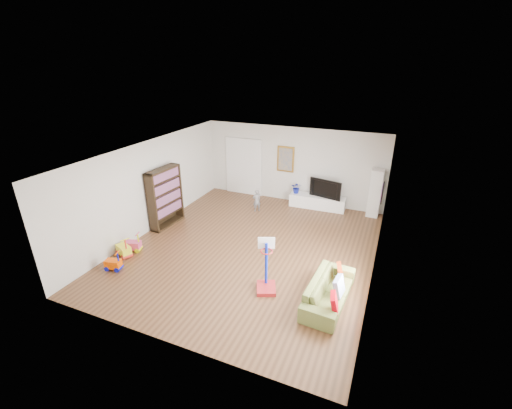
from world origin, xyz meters
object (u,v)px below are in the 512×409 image
at_px(bookshelf, 165,197).
at_px(basketball_hoop, 266,266).
at_px(sofa, 329,291).
at_px(media_console, 317,202).

distance_m(bookshelf, basketball_hoop, 4.52).
relative_size(bookshelf, basketball_hoop, 1.46).
distance_m(bookshelf, sofa, 5.77).
height_order(media_console, sofa, sofa).
relative_size(bookshelf, sofa, 0.97).
xyz_separation_m(media_console, basketball_hoop, (0.04, -5.02, 0.41)).
bearing_deg(media_console, basketball_hoop, -91.21).
xyz_separation_m(bookshelf, sofa, (5.46, -1.75, -0.64)).
distance_m(media_console, basketball_hoop, 5.04).
bearing_deg(sofa, media_console, 20.01).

